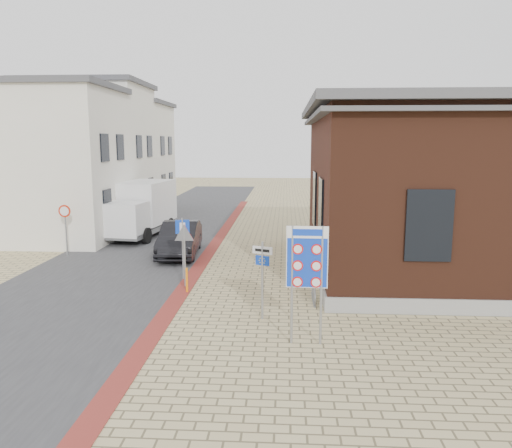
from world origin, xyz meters
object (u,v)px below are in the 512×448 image
(parking_sign, at_px, (183,238))
(bollard, at_px, (187,280))
(essen_sign, at_px, (262,268))
(sedan, at_px, (180,239))
(border_sign, at_px, (307,259))
(box_truck, at_px, (140,209))

(parking_sign, distance_m, bollard, 2.13)
(essen_sign, relative_size, bollard, 2.66)
(parking_sign, bearing_deg, sedan, 90.03)
(sedan, xyz_separation_m, essen_sign, (4.28, -8.37, 0.79))
(bollard, bearing_deg, parking_sign, 105.43)
(sedan, relative_size, parking_sign, 1.96)
(border_sign, xyz_separation_m, bollard, (-4.04, 4.30, -1.84))
(sedan, height_order, essen_sign, essen_sign)
(box_truck, bearing_deg, sedan, -47.54)
(essen_sign, distance_m, parking_sign, 5.32)
(parking_sign, xyz_separation_m, bollard, (0.47, -1.70, -1.19))
(border_sign, bearing_deg, box_truck, 122.68)
(border_sign, bearing_deg, essen_sign, 126.56)
(border_sign, bearing_deg, bollard, 135.22)
(sedan, height_order, bollard, sedan)
(border_sign, relative_size, parking_sign, 1.31)
(box_truck, bearing_deg, bollard, -58.52)
(essen_sign, height_order, bollard, essen_sign)
(essen_sign, relative_size, parking_sign, 0.98)
(parking_sign, relative_size, bollard, 2.71)
(parking_sign, bearing_deg, border_sign, -66.71)
(sedan, height_order, box_truck, box_truck)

